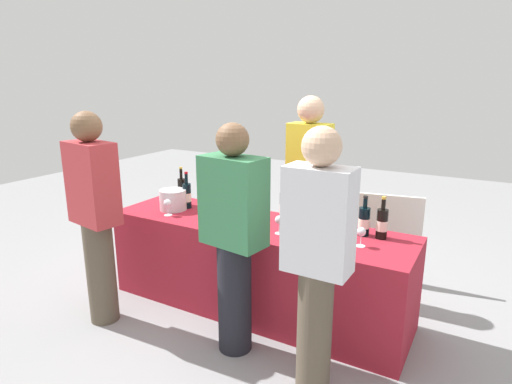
% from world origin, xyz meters
% --- Properties ---
extents(ground_plane, '(12.00, 12.00, 0.00)m').
position_xyz_m(ground_plane, '(0.00, 0.00, 0.00)').
color(ground_plane, gray).
extents(tasting_table, '(2.40, 0.67, 0.72)m').
position_xyz_m(tasting_table, '(0.00, 0.00, 0.36)').
color(tasting_table, maroon).
rests_on(tasting_table, ground_plane).
extents(wine_bottle_0, '(0.07, 0.07, 0.34)m').
position_xyz_m(wine_bottle_0, '(-0.82, 0.12, 0.84)').
color(wine_bottle_0, black).
rests_on(wine_bottle_0, tasting_table).
extents(wine_bottle_1, '(0.07, 0.07, 0.32)m').
position_xyz_m(wine_bottle_1, '(-0.72, 0.06, 0.83)').
color(wine_bottle_1, black).
rests_on(wine_bottle_1, tasting_table).
extents(wine_bottle_2, '(0.08, 0.08, 0.31)m').
position_xyz_m(wine_bottle_2, '(-0.48, 0.08, 0.84)').
color(wine_bottle_2, black).
rests_on(wine_bottle_2, tasting_table).
extents(wine_bottle_3, '(0.08, 0.08, 0.30)m').
position_xyz_m(wine_bottle_3, '(-0.24, 0.13, 0.83)').
color(wine_bottle_3, black).
rests_on(wine_bottle_3, tasting_table).
extents(wine_bottle_4, '(0.07, 0.07, 0.33)m').
position_xyz_m(wine_bottle_4, '(0.17, 0.14, 0.84)').
color(wine_bottle_4, black).
rests_on(wine_bottle_4, tasting_table).
extents(wine_bottle_5, '(0.08, 0.08, 0.29)m').
position_xyz_m(wine_bottle_5, '(0.79, 0.15, 0.83)').
color(wine_bottle_5, black).
rests_on(wine_bottle_5, tasting_table).
extents(wine_bottle_6, '(0.08, 0.08, 0.30)m').
position_xyz_m(wine_bottle_6, '(0.92, 0.15, 0.83)').
color(wine_bottle_6, black).
rests_on(wine_bottle_6, tasting_table).
extents(wine_glass_0, '(0.07, 0.07, 0.14)m').
position_xyz_m(wine_glass_0, '(-0.72, -0.18, 0.82)').
color(wine_glass_0, silver).
rests_on(wine_glass_0, tasting_table).
extents(wine_glass_1, '(0.07, 0.07, 0.15)m').
position_xyz_m(wine_glass_1, '(-0.02, -0.10, 0.83)').
color(wine_glass_1, silver).
rests_on(wine_glass_1, tasting_table).
extents(wine_glass_2, '(0.06, 0.06, 0.14)m').
position_xyz_m(wine_glass_2, '(0.26, -0.12, 0.82)').
color(wine_glass_2, silver).
rests_on(wine_glass_2, tasting_table).
extents(wine_glass_3, '(0.07, 0.07, 0.13)m').
position_xyz_m(wine_glass_3, '(0.84, -0.07, 0.82)').
color(wine_glass_3, silver).
rests_on(wine_glass_3, tasting_table).
extents(ice_bucket, '(0.23, 0.23, 0.17)m').
position_xyz_m(ice_bucket, '(-0.79, -0.04, 0.81)').
color(ice_bucket, silver).
rests_on(ice_bucket, tasting_table).
extents(server_pouring, '(0.36, 0.22, 1.67)m').
position_xyz_m(server_pouring, '(0.19, 0.57, 0.93)').
color(server_pouring, brown).
rests_on(server_pouring, ground_plane).
extents(guest_0, '(0.42, 0.27, 1.59)m').
position_xyz_m(guest_0, '(-0.93, -0.73, 0.86)').
color(guest_0, brown).
rests_on(guest_0, ground_plane).
extents(guest_1, '(0.44, 0.28, 1.55)m').
position_xyz_m(guest_1, '(0.14, -0.54, 0.83)').
color(guest_1, black).
rests_on(guest_1, ground_plane).
extents(guest_2, '(0.37, 0.21, 1.57)m').
position_xyz_m(guest_2, '(0.77, -0.68, 0.86)').
color(guest_2, brown).
rests_on(guest_2, ground_plane).
extents(menu_board, '(0.56, 0.13, 0.81)m').
position_xyz_m(menu_board, '(0.79, 1.04, 0.40)').
color(menu_board, white).
rests_on(menu_board, ground_plane).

